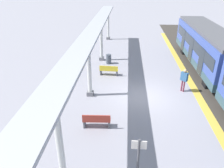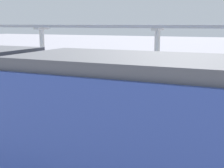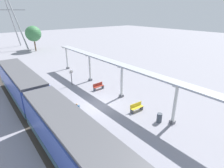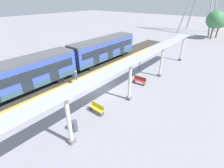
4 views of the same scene
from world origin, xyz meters
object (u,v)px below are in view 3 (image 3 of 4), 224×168
at_px(train_near_carriage, 73,142).
at_px(trash_bin, 159,118).
at_px(canopy_pillar_fourth, 90,68).
at_px(canopy_pillar_fifth, 67,58).
at_px(bench_mid_platform, 136,107).
at_px(bench_near_end, 98,86).
at_px(train_far_carriage, 21,84).
at_px(canopy_pillar_second, 175,104).
at_px(canopy_pillar_third, 122,82).
at_px(passenger_waiting_near_edge, 77,109).
at_px(platform_info_sign, 71,76).

height_order(train_near_carriage, trash_bin, train_near_carriage).
distance_m(canopy_pillar_fourth, trash_bin, 13.26).
height_order(canopy_pillar_fourth, canopy_pillar_fifth, same).
bearing_deg(canopy_pillar_fourth, bench_mid_platform, -95.46).
bearing_deg(canopy_pillar_fifth, canopy_pillar_fourth, -90.00).
bearing_deg(canopy_pillar_fourth, canopy_pillar_fifth, 90.00).
xyz_separation_m(canopy_pillar_fifth, bench_near_end, (-0.91, -11.01, -1.52)).
relative_size(canopy_pillar_fourth, bench_mid_platform, 2.55).
xyz_separation_m(canopy_pillar_fifth, bench_mid_platform, (-1.00, -18.04, -1.52)).
bearing_deg(train_far_carriage, canopy_pillar_second, -56.58).
bearing_deg(canopy_pillar_second, trash_bin, 130.02).
xyz_separation_m(train_far_carriage, canopy_pillar_third, (9.27, -6.97, 0.14)).
relative_size(train_near_carriage, canopy_pillar_fourth, 3.14).
distance_m(train_near_carriage, passenger_waiting_near_edge, 5.58).
xyz_separation_m(canopy_pillar_third, platform_info_sign, (-2.97, 7.04, -0.64)).
bearing_deg(platform_info_sign, canopy_pillar_third, -67.12).
bearing_deg(canopy_pillar_fifth, passenger_waiting_near_edge, -112.47).
distance_m(bench_near_end, trash_bin, 9.73).
bearing_deg(bench_near_end, train_far_carriage, 157.80).
distance_m(canopy_pillar_second, platform_info_sign, 14.44).
distance_m(canopy_pillar_third, trash_bin, 6.40).
relative_size(train_far_carriage, passenger_waiting_near_edge, 7.22).
distance_m(canopy_pillar_fifth, platform_info_sign, 8.12).
bearing_deg(canopy_pillar_second, train_far_carriage, 123.42).
relative_size(canopy_pillar_third, canopy_pillar_fourth, 1.00).
distance_m(train_near_carriage, bench_mid_platform, 8.70).
bearing_deg(train_near_carriage, canopy_pillar_second, -7.93).
bearing_deg(train_near_carriage, canopy_pillar_third, 31.96).
bearing_deg(canopy_pillar_fifth, train_far_carriage, -140.64).
bearing_deg(train_near_carriage, canopy_pillar_fifth, 65.52).
xyz_separation_m(canopy_pillar_second, bench_near_end, (-0.91, 10.64, -1.52)).
bearing_deg(canopy_pillar_third, bench_mid_platform, -106.07).
height_order(trash_bin, passenger_waiting_near_edge, passenger_waiting_near_edge).
distance_m(train_far_carriage, canopy_pillar_second, 16.83).
bearing_deg(bench_mid_platform, train_near_carriage, -164.34).
bearing_deg(trash_bin, bench_mid_platform, 95.03).
distance_m(canopy_pillar_third, canopy_pillar_fifth, 14.57).
bearing_deg(canopy_pillar_fifth, bench_mid_platform, -93.17).
distance_m(canopy_pillar_fourth, passenger_waiting_near_edge, 10.33).
distance_m(train_far_carriage, passenger_waiting_near_edge, 8.52).
distance_m(canopy_pillar_fourth, bench_near_end, 3.85).
distance_m(canopy_pillar_third, bench_near_end, 3.98).
xyz_separation_m(canopy_pillar_third, bench_mid_platform, (-1.00, -3.47, -1.52)).
bearing_deg(canopy_pillar_third, trash_bin, -97.03).
height_order(train_far_carriage, bench_mid_platform, train_far_carriage).
xyz_separation_m(canopy_pillar_fourth, bench_mid_platform, (-1.00, -10.45, -1.52)).
relative_size(train_far_carriage, canopy_pillar_third, 3.14).
bearing_deg(bench_mid_platform, canopy_pillar_second, -74.53).
distance_m(canopy_pillar_fifth, trash_bin, 20.81).
height_order(bench_near_end, platform_info_sign, platform_info_sign).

